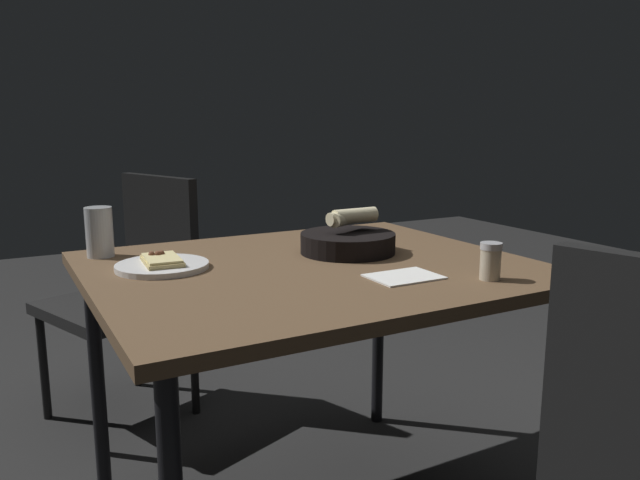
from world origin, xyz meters
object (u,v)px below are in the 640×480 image
object	(u,v)px
pizza_plate	(162,265)
bread_basket	(349,239)
beer_glass	(100,235)
dining_table	(311,288)
pepper_shaker	(490,263)
chair_far	(135,281)

from	to	relation	value
pizza_plate	bread_basket	bearing A→B (deg)	-6.35
bread_basket	beer_glass	distance (m)	0.66
dining_table	pepper_shaker	world-z (taller)	pepper_shaker
pizza_plate	chair_far	bearing A→B (deg)	83.50
dining_table	bread_basket	size ratio (longest dim) A/B	4.14
dining_table	pizza_plate	xyz separation A→B (m)	(-0.34, 0.13, 0.07)
bread_basket	chair_far	xyz separation A→B (m)	(-0.41, 0.83, -0.26)
pizza_plate	bread_basket	xyz separation A→B (m)	(0.50, -0.06, 0.03)
bread_basket	pepper_shaker	bearing A→B (deg)	-72.12
pepper_shaker	bread_basket	bearing A→B (deg)	107.88
beer_glass	pepper_shaker	distance (m)	1.00
dining_table	bread_basket	distance (m)	0.20
beer_glass	dining_table	bearing A→B (deg)	-37.57
dining_table	pizza_plate	distance (m)	0.37
bread_basket	chair_far	size ratio (longest dim) A/B	0.30
bread_basket	pepper_shaker	xyz separation A→B (m)	(0.13, -0.40, 0.00)
beer_glass	pepper_shaker	size ratio (longest dim) A/B	1.55
pizza_plate	pepper_shaker	world-z (taller)	pepper_shaker
bread_basket	pizza_plate	bearing A→B (deg)	173.65
dining_table	chair_far	world-z (taller)	chair_far
dining_table	beer_glass	world-z (taller)	beer_glass
dining_table	chair_far	bearing A→B (deg)	105.62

